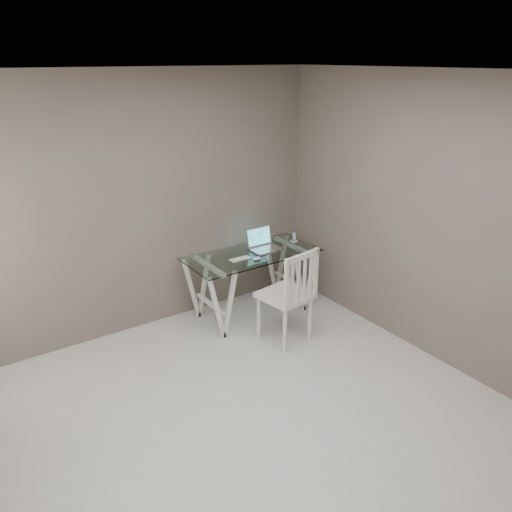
# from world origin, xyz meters

# --- Properties ---
(room) EXTENTS (4.50, 4.52, 2.71)m
(room) POSITION_xyz_m (-0.06, 0.02, 1.72)
(room) COLOR #BCB9B4
(room) RESTS_ON ground
(desk) EXTENTS (1.50, 0.70, 0.75)m
(desk) POSITION_xyz_m (1.01, 1.79, 0.38)
(desk) COLOR silver
(desk) RESTS_ON ground
(chair) EXTENTS (0.54, 0.54, 1.03)m
(chair) POSITION_xyz_m (1.00, 1.06, 0.57)
(chair) COLOR silver
(chair) RESTS_ON ground
(laptop) EXTENTS (0.33, 0.28, 0.23)m
(laptop) POSITION_xyz_m (1.20, 1.85, 0.80)
(laptop) COLOR silver
(laptop) RESTS_ON desk
(keyboard) EXTENTS (0.25, 0.11, 0.01)m
(keyboard) POSITION_xyz_m (0.81, 1.72, 0.75)
(keyboard) COLOR silver
(keyboard) RESTS_ON desk
(mouse) EXTENTS (0.10, 0.06, 0.03)m
(mouse) POSITION_xyz_m (0.96, 1.61, 0.76)
(mouse) COLOR silver
(mouse) RESTS_ON desk
(phone_dock) EXTENTS (0.06, 0.06, 0.12)m
(phone_dock) POSITION_xyz_m (1.64, 1.83, 0.78)
(phone_dock) COLOR white
(phone_dock) RESTS_ON desk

